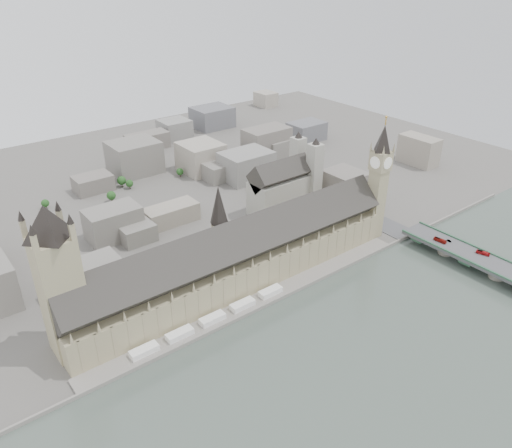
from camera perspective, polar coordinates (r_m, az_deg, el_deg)
ground at (r=364.64m, az=-0.29°, el=-8.30°), size 900.00×900.00×0.00m
embankment_wall at (r=354.33m, az=1.21°, el=-9.24°), size 600.00×1.50×3.00m
river_terrace at (r=359.29m, az=0.45°, el=-8.74°), size 270.00×15.00×2.00m
terrace_tents at (r=339.66m, az=-5.01°, el=-10.74°), size 118.00×7.00×4.00m
palace_of_westminster at (r=364.98m, az=-2.19°, el=-3.97°), size 265.00×40.73×55.44m
elizabeth_tower at (r=428.06m, az=13.90°, el=5.55°), size 17.00×17.00×107.50m
victoria_tower at (r=310.26m, az=-21.69°, el=-5.46°), size 30.00×30.00×100.00m
central_tower at (r=347.21m, az=-4.24°, el=0.86°), size 13.00×13.00×48.00m
westminster_bridge at (r=426.24m, az=25.04°, el=-4.57°), size 25.00×325.00×10.25m
westminster_abbey at (r=477.37m, az=3.33°, el=4.43°), size 68.00×36.00×64.00m
city_skyline_inland at (r=547.06m, az=-16.21°, el=5.81°), size 720.00×360.00×38.00m
park_trees at (r=397.31m, az=-6.73°, el=-3.84°), size 110.00×30.00×15.00m
red_bus_north at (r=436.78m, az=20.29°, el=-1.75°), size 3.57×10.92×2.99m
red_bus_south at (r=431.39m, az=24.50°, el=-3.02°), size 5.26×10.53×2.86m
car_silver at (r=440.32m, az=21.20°, el=-1.80°), size 1.92×4.02×1.27m
car_approach at (r=494.24m, az=11.46°, el=2.97°), size 4.02×6.07×1.63m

